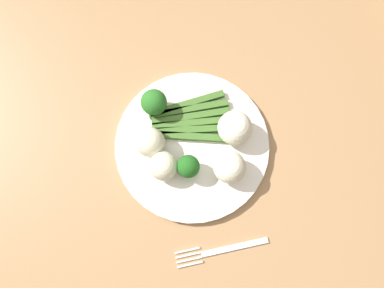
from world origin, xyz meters
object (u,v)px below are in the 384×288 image
(cauliflower_back_right, at_px, (150,142))
(broccoli_outer_edge, at_px, (154,102))
(broccoli_front_left, at_px, (188,166))
(cauliflower_mid, at_px, (235,128))
(dining_table, at_px, (167,130))
(plate, at_px, (192,146))
(cauliflower_near_center, at_px, (163,166))
(fork, at_px, (220,250))
(asparagus_bundle, at_px, (190,120))
(cauliflower_edge, at_px, (229,167))

(cauliflower_back_right, bearing_deg, broccoli_outer_edge, -13.16)
(broccoli_front_left, xyz_separation_m, cauliflower_mid, (0.06, -0.09, 0.00))
(dining_table, xyz_separation_m, broccoli_front_left, (-0.11, -0.03, 0.14))
(broccoli_outer_edge, bearing_deg, plate, -143.94)
(cauliflower_near_center, height_order, fork, cauliflower_near_center)
(plate, distance_m, cauliflower_mid, 0.09)
(dining_table, height_order, asparagus_bundle, asparagus_bundle)
(broccoli_outer_edge, height_order, cauliflower_near_center, broccoli_outer_edge)
(broccoli_front_left, bearing_deg, cauliflower_back_right, 48.78)
(dining_table, relative_size, cauliflower_back_right, 25.45)
(plate, distance_m, cauliflower_edge, 0.09)
(plate, relative_size, fork, 1.70)
(cauliflower_back_right, distance_m, fork, 0.23)
(broccoli_front_left, xyz_separation_m, cauliflower_near_center, (0.01, 0.04, -0.00))
(fork, bearing_deg, asparagus_bundle, -89.17)
(broccoli_outer_edge, bearing_deg, dining_table, -138.79)
(broccoli_outer_edge, relative_size, cauliflower_near_center, 1.13)
(broccoli_outer_edge, xyz_separation_m, cauliflower_mid, (-0.07, -0.14, -0.00))
(broccoli_front_left, bearing_deg, cauliflower_edge, -99.14)
(cauliflower_mid, bearing_deg, cauliflower_back_right, 91.25)
(dining_table, relative_size, cauliflower_mid, 22.02)
(cauliflower_back_right, bearing_deg, cauliflower_mid, -88.75)
(dining_table, xyz_separation_m, asparagus_bundle, (-0.02, -0.05, 0.12))
(broccoli_front_left, bearing_deg, cauliflower_mid, -58.07)
(cauliflower_near_center, bearing_deg, cauliflower_edge, -99.34)
(dining_table, distance_m, cauliflower_mid, 0.20)
(fork, bearing_deg, cauliflower_edge, -108.18)
(cauliflower_back_right, xyz_separation_m, cauliflower_mid, (0.00, -0.15, 0.00))
(cauliflower_back_right, relative_size, cauliflower_mid, 0.87)
(cauliflower_mid, bearing_deg, cauliflower_edge, 163.25)
(broccoli_front_left, distance_m, fork, 0.16)
(broccoli_outer_edge, bearing_deg, fork, -163.57)
(broccoli_outer_edge, bearing_deg, cauliflower_near_center, -179.19)
(cauliflower_edge, bearing_deg, asparagus_bundle, 28.62)
(asparagus_bundle, height_order, cauliflower_edge, cauliflower_edge)
(dining_table, height_order, broccoli_front_left, broccoli_front_left)
(broccoli_outer_edge, xyz_separation_m, cauliflower_back_right, (-0.07, 0.02, -0.01))
(broccoli_front_left, bearing_deg, dining_table, 16.78)
(cauliflower_back_right, bearing_deg, cauliflower_edge, -116.21)
(cauliflower_edge, height_order, cauliflower_mid, cauliflower_mid)
(asparagus_bundle, relative_size, cauliflower_near_center, 2.95)
(asparagus_bundle, bearing_deg, cauliflower_near_center, -125.36)
(cauliflower_edge, height_order, fork, cauliflower_edge)
(cauliflower_near_center, distance_m, cauliflower_mid, 0.14)
(broccoli_front_left, xyz_separation_m, broccoli_outer_edge, (0.12, 0.04, 0.00))
(dining_table, bearing_deg, fork, -165.15)
(cauliflower_near_center, relative_size, cauliflower_mid, 0.84)
(dining_table, height_order, cauliflower_mid, cauliflower_mid)
(dining_table, distance_m, cauliflower_edge, 0.21)
(broccoli_outer_edge, height_order, cauliflower_mid, cauliflower_mid)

